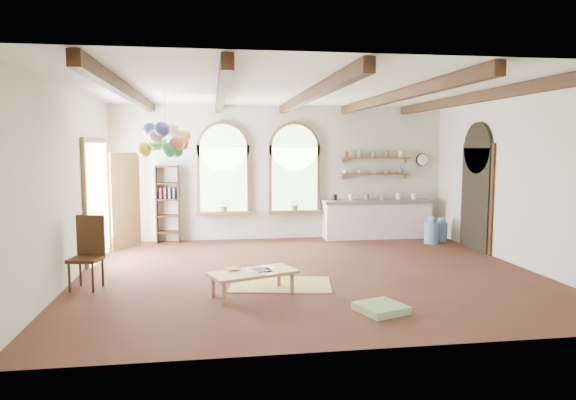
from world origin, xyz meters
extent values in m
plane|color=#4D291F|center=(0.00, 0.00, 0.00)|extent=(8.00, 8.00, 0.00)
cube|color=brown|center=(-1.40, 3.44, 1.45)|extent=(1.24, 0.08, 1.64)
cylinder|color=brown|center=(-1.40, 3.44, 2.20)|extent=(1.24, 0.08, 1.24)
cube|color=#91CA79|center=(-1.40, 3.40, 1.45)|extent=(1.10, 0.04, 1.50)
cube|color=brown|center=(-1.40, 3.35, 0.66)|extent=(1.30, 0.28, 0.08)
cube|color=brown|center=(0.30, 3.44, 1.45)|extent=(1.24, 0.08, 1.64)
cylinder|color=brown|center=(0.30, 3.44, 2.20)|extent=(1.24, 0.08, 1.24)
cube|color=#91CA79|center=(0.30, 3.40, 1.45)|extent=(1.10, 0.04, 1.50)
cube|color=brown|center=(0.30, 3.35, 0.66)|extent=(1.30, 0.28, 0.08)
cube|color=brown|center=(-3.95, 1.80, 1.15)|extent=(0.10, 1.90, 2.50)
cube|color=black|center=(3.95, 1.50, 1.10)|extent=(0.10, 1.30, 2.40)
cube|color=#FFD8DC|center=(2.30, 3.20, 0.43)|extent=(2.60, 0.55, 0.86)
cube|color=gray|center=(2.30, 3.20, 0.90)|extent=(2.68, 0.62, 0.08)
cube|color=brown|center=(2.30, 3.38, 1.55)|extent=(1.70, 0.24, 0.04)
cube|color=brown|center=(2.30, 3.38, 1.95)|extent=(1.70, 0.24, 0.04)
cylinder|color=black|center=(3.55, 3.45, 1.90)|extent=(0.32, 0.04, 0.32)
cube|color=#3D2313|center=(-2.95, 3.32, 0.90)|extent=(0.03, 0.32, 1.80)
cube|color=#3D2313|center=(-2.45, 3.32, 0.90)|extent=(0.03, 0.32, 1.80)
cube|color=#B27951|center=(-1.09, -1.24, 0.34)|extent=(1.41, 1.01, 0.05)
cube|color=#B27951|center=(-1.53, -1.64, 0.16)|extent=(0.06, 0.06, 0.32)
cube|color=#B27951|center=(-0.50, -1.24, 0.16)|extent=(0.06, 0.06, 0.32)
cube|color=#B27951|center=(-1.68, -1.24, 0.16)|extent=(0.06, 0.06, 0.32)
cube|color=#B27951|center=(-0.65, -0.85, 0.16)|extent=(0.06, 0.06, 0.32)
cube|color=#3D2313|center=(-3.65, -0.52, 0.48)|extent=(0.54, 0.54, 0.05)
cube|color=#3D2313|center=(-3.61, -0.32, 0.81)|extent=(0.45, 0.14, 0.67)
cube|color=#D2C469|center=(-0.60, -0.73, 0.01)|extent=(1.75, 1.25, 0.02)
cube|color=gray|center=(0.57, -2.27, 0.05)|extent=(0.74, 0.74, 0.10)
cylinder|color=#5B84C4|center=(3.65, 2.50, 0.23)|extent=(0.30, 0.30, 0.45)
sphere|color=#5B84C4|center=(3.65, 2.50, 0.50)|extent=(0.16, 0.16, 0.16)
cylinder|color=#5B84C4|center=(3.32, 2.30, 0.25)|extent=(0.33, 0.33, 0.50)
sphere|color=#5B84C4|center=(3.32, 2.30, 0.55)|extent=(0.18, 0.18, 0.18)
cylinder|color=white|center=(-2.50, 0.83, 2.78)|extent=(0.01, 0.01, 0.85)
sphere|color=green|center=(-2.30, 0.76, 2.17)|extent=(0.27, 0.27, 0.27)
sphere|color=#FF6254|center=(-2.21, 0.87, 2.29)|extent=(0.27, 0.27, 0.27)
sphere|color=#BAE02F|center=(-2.18, 1.04, 2.41)|extent=(0.27, 0.27, 0.27)
sphere|color=silver|center=(-2.39, 1.00, 2.53)|extent=(0.27, 0.27, 0.27)
sphere|color=orange|center=(-2.47, 1.12, 2.17)|extent=(0.27, 0.27, 0.27)
sphere|color=#53C374|center=(-2.63, 1.18, 2.29)|extent=(0.27, 0.27, 0.27)
sphere|color=pink|center=(-2.64, 0.96, 2.41)|extent=(0.27, 0.27, 0.27)
sphere|color=blue|center=(-2.77, 0.91, 2.53)|extent=(0.27, 0.27, 0.27)
sphere|color=yellow|center=(-2.87, 0.77, 2.17)|extent=(0.27, 0.27, 0.27)
sphere|color=#5AF054|center=(-2.66, 0.71, 2.29)|extent=(0.27, 0.27, 0.27)
sphere|color=#FFC8BB|center=(-2.64, 0.57, 2.41)|extent=(0.27, 0.27, 0.27)
sphere|color=#4844A0|center=(-2.53, 0.45, 2.53)|extent=(0.27, 0.27, 0.27)
sphere|color=green|center=(-2.42, 0.64, 2.17)|extent=(0.27, 0.27, 0.27)
sphere|color=#FF6254|center=(-2.28, 0.63, 2.29)|extent=(0.27, 0.27, 0.27)
imported|color=olive|center=(-1.46, -1.10, 0.38)|extent=(0.22, 0.28, 0.02)
cube|color=black|center=(-0.97, -1.20, 0.37)|extent=(0.29, 0.33, 0.01)
imported|color=#598C4C|center=(-1.40, 3.32, 0.85)|extent=(0.27, 0.23, 0.30)
imported|color=#598C4C|center=(0.30, 3.32, 0.85)|extent=(0.27, 0.23, 0.30)
imported|color=white|center=(1.55, 3.38, 1.62)|extent=(0.12, 0.10, 0.10)
imported|color=beige|center=(1.90, 3.38, 1.62)|extent=(0.10, 0.10, 0.09)
imported|color=beige|center=(2.25, 3.38, 1.60)|extent=(0.22, 0.22, 0.05)
imported|color=#8C664C|center=(2.60, 3.38, 1.60)|extent=(0.20, 0.20, 0.06)
imported|color=slate|center=(2.95, 3.38, 1.67)|extent=(0.18, 0.18, 0.19)
camera|label=1|loc=(-1.68, -8.78, 2.24)|focal=32.00mm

